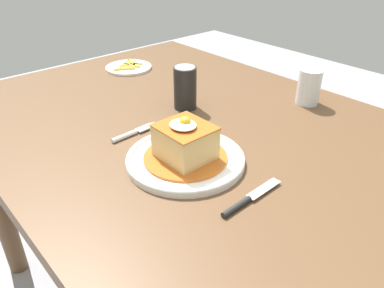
% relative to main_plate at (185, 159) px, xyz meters
% --- Properties ---
extents(dining_table, '(1.49, 0.98, 0.76)m').
position_rel_main_plate_xyz_m(dining_table, '(-0.08, 0.13, -0.10)').
color(dining_table, brown).
rests_on(dining_table, ground_plane).
extents(main_plate, '(0.27, 0.27, 0.02)m').
position_rel_main_plate_xyz_m(main_plate, '(0.00, 0.00, 0.00)').
color(main_plate, white).
rests_on(main_plate, dining_table).
extents(sandwich_meal, '(0.19, 0.19, 0.11)m').
position_rel_main_plate_xyz_m(sandwich_meal, '(0.00, -0.00, 0.04)').
color(sandwich_meal, '#B75B1E').
rests_on(sandwich_meal, main_plate).
extents(fork, '(0.02, 0.14, 0.01)m').
position_rel_main_plate_xyz_m(fork, '(-0.19, -0.02, -0.00)').
color(fork, silver).
rests_on(fork, dining_table).
extents(knife, '(0.02, 0.17, 0.01)m').
position_rel_main_plate_xyz_m(knife, '(0.19, -0.01, -0.00)').
color(knife, '#262628').
rests_on(knife, dining_table).
extents(soda_can, '(0.07, 0.07, 0.12)m').
position_rel_main_plate_xyz_m(soda_can, '(-0.23, 0.19, 0.05)').
color(soda_can, black).
rests_on(soda_can, dining_table).
extents(drinking_glass, '(0.07, 0.07, 0.10)m').
position_rel_main_plate_xyz_m(drinking_glass, '(-0.01, 0.49, 0.04)').
color(drinking_glass, silver).
rests_on(drinking_glass, dining_table).
extents(side_plate_fries, '(0.17, 0.17, 0.02)m').
position_rel_main_plate_xyz_m(side_plate_fries, '(-0.63, 0.26, -0.00)').
color(side_plate_fries, white).
rests_on(side_plate_fries, dining_table).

